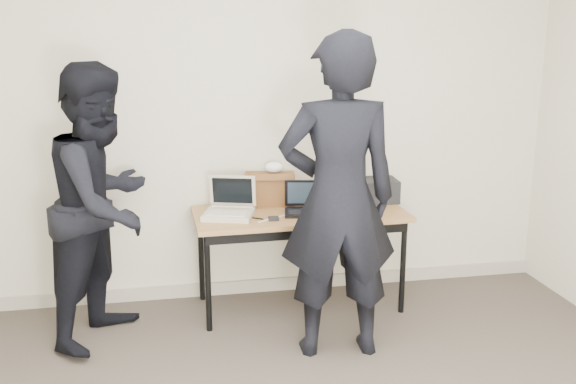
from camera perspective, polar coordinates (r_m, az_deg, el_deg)
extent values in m
cube|color=beige|center=(4.74, -2.71, 6.60)|extent=(4.50, 0.05, 2.70)
cube|color=olive|center=(4.57, 1.07, -1.97)|extent=(1.52, 0.69, 0.03)
cylinder|color=black|center=(4.34, -7.13, -8.03)|extent=(0.04, 0.04, 0.68)
cylinder|color=black|center=(4.65, 10.17, -6.59)|extent=(0.04, 0.04, 0.68)
cylinder|color=black|center=(4.83, -7.72, -5.69)|extent=(0.04, 0.04, 0.68)
cylinder|color=black|center=(5.11, 7.92, -4.56)|extent=(0.04, 0.04, 0.68)
cube|color=black|center=(4.32, 1.94, -3.73)|extent=(1.40, 0.06, 0.06)
cube|color=#BAAE95|center=(4.44, -5.31, -2.03)|extent=(0.40, 0.36, 0.04)
cube|color=beige|center=(4.40, -5.40, -1.86)|extent=(0.30, 0.22, 0.01)
cube|color=#BAAE95|center=(4.55, -4.95, 0.13)|extent=(0.33, 0.15, 0.23)
cube|color=black|center=(4.54, -4.97, 0.12)|extent=(0.28, 0.12, 0.19)
cube|color=#BAAE95|center=(4.56, -4.96, -1.32)|extent=(0.29, 0.10, 0.02)
cube|color=black|center=(4.50, 1.54, -1.87)|extent=(0.32, 0.26, 0.02)
cube|color=black|center=(4.47, 1.55, -1.81)|extent=(0.25, 0.16, 0.01)
cube|color=black|center=(4.60, 1.50, -0.09)|extent=(0.29, 0.11, 0.20)
cube|color=#26333F|center=(4.59, 1.50, -0.09)|extent=(0.25, 0.09, 0.17)
cube|color=black|center=(4.60, 1.50, -1.38)|extent=(0.26, 0.06, 0.01)
cube|color=black|center=(4.79, 6.45, -0.97)|extent=(0.35, 0.34, 0.02)
cube|color=black|center=(4.77, 6.71, -0.88)|extent=(0.25, 0.24, 0.01)
cube|color=black|center=(4.82, 5.10, 0.45)|extent=(0.25, 0.25, 0.19)
cube|color=black|center=(4.82, 5.16, 0.46)|extent=(0.21, 0.21, 0.15)
cube|color=black|center=(4.83, 5.39, -0.68)|extent=(0.19, 0.19, 0.01)
cube|color=brown|center=(4.71, -1.61, 0.26)|extent=(0.38, 0.21, 0.24)
cube|color=brown|center=(4.63, -1.61, 1.28)|extent=(0.37, 0.13, 0.07)
cube|color=brown|center=(4.72, 0.33, 0.04)|extent=(0.03, 0.10, 0.02)
ellipsoid|color=white|center=(4.68, -1.27, 2.22)|extent=(0.14, 0.11, 0.08)
cube|color=black|center=(4.87, 7.91, 0.16)|extent=(0.31, 0.26, 0.17)
cube|color=black|center=(4.35, -1.29, -2.38)|extent=(0.07, 0.05, 0.03)
cube|color=black|center=(4.64, 4.70, -1.50)|extent=(0.32, 0.13, 0.01)
cube|color=black|center=(4.81, 2.30, -0.89)|extent=(0.25, 0.05, 0.01)
cube|color=silver|center=(4.40, -1.28, -2.33)|extent=(0.24, 0.16, 0.01)
cube|color=black|center=(4.45, -4.12, -2.17)|extent=(0.28, 0.20, 0.01)
cube|color=black|center=(4.75, 7.08, -1.17)|extent=(0.13, 0.24, 0.01)
imported|color=black|center=(3.86, 4.48, -0.62)|extent=(0.75, 0.52, 1.98)
imported|color=black|center=(4.24, -16.09, -1.09)|extent=(1.01, 1.09, 1.79)
cube|color=#A59C88|center=(5.04, -2.48, -8.28)|extent=(4.50, 0.03, 0.10)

